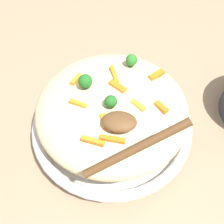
{
  "coord_description": "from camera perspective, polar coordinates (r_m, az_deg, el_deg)",
  "views": [
    {
      "loc": [
        -0.03,
        0.32,
        0.52
      ],
      "look_at": [
        0.0,
        0.0,
        0.07
      ],
      "focal_mm": 47.65,
      "sensor_mm": 36.0,
      "label": 1
    }
  ],
  "objects": [
    {
      "name": "broccoli_floret_1",
      "position": [
        0.48,
        -0.13,
        1.99
      ],
      "size": [
        0.02,
        0.02,
        0.02
      ],
      "color": "#205B1C",
      "rests_on": "pasta_mound"
    },
    {
      "name": "ground_plane",
      "position": [
        0.61,
        0.0,
        -4.07
      ],
      "size": [
        2.4,
        2.4,
        0.0
      ],
      "primitive_type": "plane",
      "color": "#9E7F60"
    },
    {
      "name": "broccoli_floret_2",
      "position": [
        0.56,
        3.75,
        9.89
      ],
      "size": [
        0.02,
        0.02,
        0.02
      ],
      "color": "#296820",
      "rests_on": "pasta_mound"
    },
    {
      "name": "carrot_piece_0",
      "position": [
        0.46,
        0.14,
        -5.22
      ],
      "size": [
        0.04,
        0.01,
        0.01
      ],
      "primitive_type": "cube",
      "rotation": [
        0.0,
        0.0,
        3.04
      ],
      "color": "orange",
      "rests_on": "pasta_mound"
    },
    {
      "name": "carrot_piece_9",
      "position": [
        0.5,
        5.03,
        1.29
      ],
      "size": [
        0.03,
        0.02,
        0.01
      ],
      "primitive_type": "cube",
      "rotation": [
        0.0,
        0.0,
        5.58
      ],
      "color": "orange",
      "rests_on": "pasta_mound"
    },
    {
      "name": "serving_bowl",
      "position": [
        0.59,
        0.0,
        -2.84
      ],
      "size": [
        0.31,
        0.31,
        0.04
      ],
      "color": "silver",
      "rests_on": "ground_plane"
    },
    {
      "name": "broccoli_floret_0",
      "position": [
        0.51,
        -5.13,
        5.88
      ],
      "size": [
        0.02,
        0.02,
        0.03
      ],
      "color": "#205B1C",
      "rests_on": "pasta_mound"
    },
    {
      "name": "carrot_piece_8",
      "position": [
        0.55,
        8.57,
        7.11
      ],
      "size": [
        0.03,
        0.03,
        0.01
      ],
      "primitive_type": "cube",
      "rotation": [
        0.0,
        0.0,
        3.83
      ],
      "color": "orange",
      "rests_on": "pasta_mound"
    },
    {
      "name": "serving_spoon",
      "position": [
        0.44,
        2.43,
        -3.6
      ],
      "size": [
        0.14,
        0.12,
        0.09
      ],
      "color": "brown",
      "rests_on": "pasta_mound"
    },
    {
      "name": "carrot_piece_4",
      "position": [
        0.54,
        -6.92,
        6.28
      ],
      "size": [
        0.02,
        0.03,
        0.01
      ],
      "primitive_type": "cube",
      "rotation": [
        0.0,
        0.0,
        1.11
      ],
      "color": "orange",
      "rests_on": "pasta_mound"
    },
    {
      "name": "carrot_piece_7",
      "position": [
        0.5,
        -6.53,
        1.59
      ],
      "size": [
        0.03,
        0.02,
        0.01
      ],
      "primitive_type": "cube",
      "rotation": [
        0.0,
        0.0,
        5.93
      ],
      "color": "orange",
      "rests_on": "pasta_mound"
    },
    {
      "name": "carrot_piece_1",
      "position": [
        0.48,
        -1.34,
        -1.73
      ],
      "size": [
        0.02,
        0.03,
        0.01
      ],
      "primitive_type": "cube",
      "rotation": [
        0.0,
        0.0,
        5.12
      ],
      "color": "orange",
      "rests_on": "pasta_mound"
    },
    {
      "name": "carrot_piece_6",
      "position": [
        0.5,
        9.45,
        0.93
      ],
      "size": [
        0.02,
        0.02,
        0.01
      ],
      "primitive_type": "cube",
      "rotation": [
        0.0,
        0.0,
        5.52
      ],
      "color": "orange",
      "rests_on": "pasta_mound"
    },
    {
      "name": "carrot_piece_3",
      "position": [
        0.52,
        1.06,
        4.92
      ],
      "size": [
        0.03,
        0.03,
        0.01
      ],
      "primitive_type": "cube",
      "rotation": [
        0.0,
        0.0,
        5.65
      ],
      "color": "orange",
      "rests_on": "pasta_mound"
    },
    {
      "name": "carrot_piece_5",
      "position": [
        0.54,
        0.06,
        7.26
      ],
      "size": [
        0.02,
        0.04,
        0.01
      ],
      "primitive_type": "cube",
      "rotation": [
        0.0,
        0.0,
        5.06
      ],
      "color": "orange",
      "rests_on": "pasta_mound"
    },
    {
      "name": "pasta_mound",
      "position": [
        0.54,
        0.0,
        0.45
      ],
      "size": [
        0.28,
        0.28,
        0.08
      ],
      "primitive_type": "ellipsoid",
      "color": "beige",
      "rests_on": "serving_bowl"
    },
    {
      "name": "carrot_piece_2",
      "position": [
        0.46,
        -3.67,
        -5.54
      ],
      "size": [
        0.04,
        0.01,
        0.01
      ],
      "primitive_type": "cube",
      "rotation": [
        0.0,
        0.0,
        2.93
      ],
      "color": "orange",
      "rests_on": "pasta_mound"
    }
  ]
}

